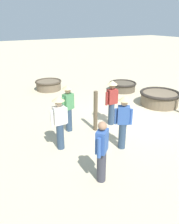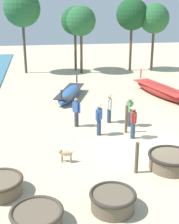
{
  "view_description": "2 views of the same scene",
  "coord_description": "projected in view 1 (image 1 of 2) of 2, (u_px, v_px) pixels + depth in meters",
  "views": [
    {
      "loc": [
        -6.11,
        5.58,
        3.59
      ],
      "look_at": [
        -0.87,
        2.59,
        1.06
      ],
      "focal_mm": 35.0,
      "sensor_mm": 36.0,
      "label": 1
    },
    {
      "loc": [
        -4.47,
        -12.09,
        6.06
      ],
      "look_at": [
        -1.91,
        2.88,
        0.89
      ],
      "focal_mm": 50.0,
      "sensor_mm": 36.0,
      "label": 2
    }
  ],
  "objects": [
    {
      "name": "ground_plane",
      "position": [
        134.0,
        117.0,
        8.84
      ],
      "size": [
        80.0,
        80.0,
        0.0
      ],
      "primitive_type": "plane",
      "color": "#C6B793"
    },
    {
      "name": "coracle_far_left",
      "position": [
        49.0,
        85.0,
        12.2
      ],
      "size": [
        1.46,
        1.46,
        0.53
      ],
      "color": "brown",
      "rests_on": "ground"
    },
    {
      "name": "coracle_weathered",
      "position": [
        123.0,
        86.0,
        12.02
      ],
      "size": [
        1.47,
        1.47,
        0.48
      ],
      "color": "brown",
      "rests_on": "ground"
    },
    {
      "name": "coracle_upturned",
      "position": [
        159.0,
        98.0,
        9.95
      ],
      "size": [
        1.8,
        1.8,
        0.63
      ],
      "color": "brown",
      "rests_on": "ground"
    },
    {
      "name": "fisherman_with_hat",
      "position": [
        59.0,
        120.0,
        6.29
      ],
      "size": [
        0.36,
        0.53,
        1.67
      ],
      "color": "#2D425B",
      "rests_on": "ground"
    },
    {
      "name": "fisherman_crouching",
      "position": [
        123.0,
        119.0,
        6.31
      ],
      "size": [
        0.37,
        0.46,
        1.67
      ],
      "color": "#2D425B",
      "rests_on": "ground"
    },
    {
      "name": "fisherman_standing_right",
      "position": [
        112.0,
        100.0,
        7.84
      ],
      "size": [
        0.36,
        0.53,
        1.67
      ],
      "color": "#2D425B",
      "rests_on": "ground"
    },
    {
      "name": "fisherman_by_coracle",
      "position": [
        68.0,
        105.0,
        7.36
      ],
      "size": [
        0.36,
        0.51,
        1.67
      ],
      "color": "#2D425B",
      "rests_on": "ground"
    },
    {
      "name": "fisherman_hauling",
      "position": [
        102.0,
        151.0,
        5.0
      ],
      "size": [
        0.39,
        0.43,
        1.57
      ],
      "color": "#383842",
      "rests_on": "ground"
    },
    {
      "name": "mooring_post_shoreline",
      "position": [
        96.0,
        111.0,
        7.5
      ],
      "size": [
        0.14,
        0.14,
        1.43
      ],
      "primitive_type": "cylinder",
      "color": "brown",
      "rests_on": "ground"
    }
  ]
}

